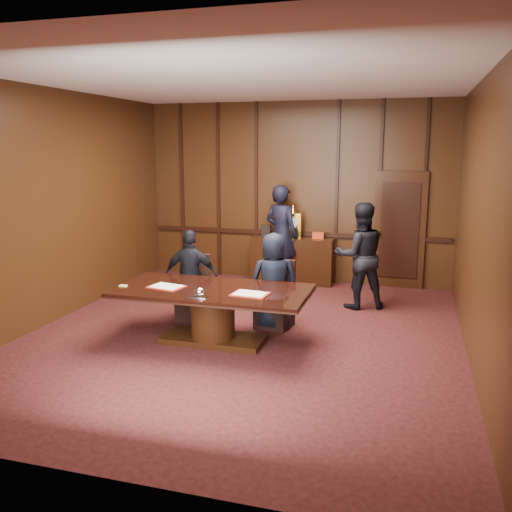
{
  "coord_description": "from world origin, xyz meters",
  "views": [
    {
      "loc": [
        2.22,
        -6.94,
        2.63
      ],
      "look_at": [
        0.03,
        0.59,
        1.05
      ],
      "focal_mm": 38.0,
      "sensor_mm": 36.0,
      "label": 1
    }
  ],
  "objects_px": {
    "sideboard": "(292,258)",
    "signatory_right": "(274,281)",
    "witness_left": "(281,235)",
    "conference_table": "(213,306)",
    "signatory_left": "(191,276)",
    "witness_right": "(360,256)"
  },
  "relations": [
    {
      "from": "sideboard",
      "to": "witness_left",
      "type": "height_order",
      "value": "witness_left"
    },
    {
      "from": "signatory_right",
      "to": "witness_right",
      "type": "xyz_separation_m",
      "value": [
        1.1,
        1.43,
        0.16
      ]
    },
    {
      "from": "witness_left",
      "to": "conference_table",
      "type": "bearing_deg",
      "value": 110.52
    },
    {
      "from": "sideboard",
      "to": "signatory_left",
      "type": "bearing_deg",
      "value": -109.21
    },
    {
      "from": "sideboard",
      "to": "witness_left",
      "type": "distance_m",
      "value": 0.54
    },
    {
      "from": "sideboard",
      "to": "conference_table",
      "type": "height_order",
      "value": "sideboard"
    },
    {
      "from": "sideboard",
      "to": "signatory_right",
      "type": "bearing_deg",
      "value": -83.21
    },
    {
      "from": "signatory_left",
      "to": "witness_left",
      "type": "relative_size",
      "value": 0.73
    },
    {
      "from": "sideboard",
      "to": "witness_right",
      "type": "xyz_separation_m",
      "value": [
        1.43,
        -1.35,
        0.39
      ]
    },
    {
      "from": "sideboard",
      "to": "signatory_right",
      "type": "height_order",
      "value": "sideboard"
    },
    {
      "from": "conference_table",
      "to": "witness_right",
      "type": "distance_m",
      "value": 2.86
    },
    {
      "from": "witness_left",
      "to": "witness_right",
      "type": "height_order",
      "value": "witness_left"
    },
    {
      "from": "conference_table",
      "to": "witness_right",
      "type": "height_order",
      "value": "witness_right"
    },
    {
      "from": "conference_table",
      "to": "signatory_right",
      "type": "relative_size",
      "value": 1.83
    },
    {
      "from": "signatory_right",
      "to": "signatory_left",
      "type": "bearing_deg",
      "value": -19.09
    },
    {
      "from": "signatory_right",
      "to": "conference_table",
      "type": "bearing_deg",
      "value": 31.81
    },
    {
      "from": "sideboard",
      "to": "signatory_left",
      "type": "relative_size",
      "value": 1.13
    },
    {
      "from": "signatory_right",
      "to": "witness_left",
      "type": "bearing_deg",
      "value": -97.8
    },
    {
      "from": "conference_table",
      "to": "witness_right",
      "type": "relative_size",
      "value": 1.49
    },
    {
      "from": "signatory_left",
      "to": "witness_left",
      "type": "height_order",
      "value": "witness_left"
    },
    {
      "from": "sideboard",
      "to": "witness_left",
      "type": "xyz_separation_m",
      "value": [
        -0.19,
        -0.16,
        0.48
      ]
    },
    {
      "from": "sideboard",
      "to": "signatory_right",
      "type": "xyz_separation_m",
      "value": [
        0.33,
        -2.78,
        0.23
      ]
    }
  ]
}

